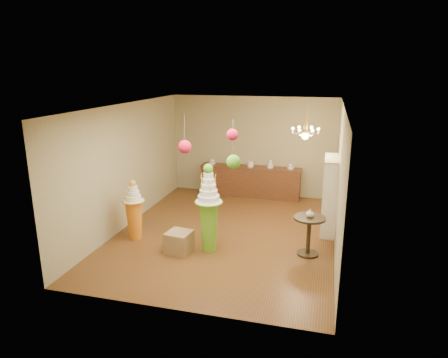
% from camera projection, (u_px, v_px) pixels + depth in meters
% --- Properties ---
extents(floor, '(6.50, 6.50, 0.00)m').
position_uv_depth(floor, '(226.00, 233.00, 9.52)').
color(floor, '#5A3618').
rests_on(floor, ground).
extents(ceiling, '(6.50, 6.50, 0.00)m').
position_uv_depth(ceiling, '(226.00, 106.00, 8.71)').
color(ceiling, white).
rests_on(ceiling, ground).
extents(wall_back, '(5.00, 0.04, 3.00)m').
position_uv_depth(wall_back, '(253.00, 146.00, 12.14)').
color(wall_back, tan).
rests_on(wall_back, ground).
extents(wall_front, '(5.00, 0.04, 3.00)m').
position_uv_depth(wall_front, '(173.00, 224.00, 6.09)').
color(wall_front, tan).
rests_on(wall_front, ground).
extents(wall_left, '(0.04, 6.50, 3.00)m').
position_uv_depth(wall_left, '(127.00, 166.00, 9.73)').
color(wall_left, tan).
rests_on(wall_left, ground).
extents(wall_right, '(0.04, 6.50, 3.00)m').
position_uv_depth(wall_right, '(339.00, 180.00, 8.50)').
color(wall_right, tan).
rests_on(wall_right, ground).
extents(pedestal_green, '(0.67, 0.67, 1.92)m').
position_uv_depth(pedestal_green, '(209.00, 215.00, 8.41)').
color(pedestal_green, '#67B427').
rests_on(pedestal_green, floor).
extents(pedestal_orange, '(0.48, 0.48, 1.40)m').
position_uv_depth(pedestal_orange, '(134.00, 215.00, 9.06)').
color(pedestal_orange, orange).
rests_on(pedestal_orange, floor).
extents(burlap_riser, '(0.56, 0.56, 0.45)m').
position_uv_depth(burlap_riser, '(179.00, 242.00, 8.49)').
color(burlap_riser, '#90764E').
rests_on(burlap_riser, floor).
extents(sideboard, '(3.04, 0.54, 1.16)m').
position_uv_depth(sideboard, '(250.00, 181.00, 12.16)').
color(sideboard, '#532D1A').
rests_on(sideboard, floor).
extents(shelving_unit, '(0.33, 1.20, 1.80)m').
position_uv_depth(shelving_unit, '(330.00, 195.00, 9.45)').
color(shelving_unit, beige).
rests_on(shelving_unit, floor).
extents(round_table, '(0.86, 0.86, 0.85)m').
position_uv_depth(round_table, '(309.00, 230.00, 8.27)').
color(round_table, black).
rests_on(round_table, floor).
extents(vase, '(0.18, 0.18, 0.17)m').
position_uv_depth(vase, '(310.00, 213.00, 8.17)').
color(vase, beige).
rests_on(vase, round_table).
extents(pom_red_left, '(0.26, 0.26, 0.77)m').
position_uv_depth(pom_red_left, '(185.00, 147.00, 7.54)').
color(pom_red_left, '#433D30').
rests_on(pom_red_left, ceiling).
extents(pom_green_mid, '(0.26, 0.26, 0.98)m').
position_uv_depth(pom_green_mid, '(233.00, 162.00, 7.27)').
color(pom_green_mid, '#433D30').
rests_on(pom_green_mid, ceiling).
extents(pom_red_right, '(0.20, 0.20, 0.40)m').
position_uv_depth(pom_red_right, '(232.00, 135.00, 6.82)').
color(pom_red_right, '#433D30').
rests_on(pom_red_right, ceiling).
extents(chandelier, '(0.73, 0.73, 0.85)m').
position_uv_depth(chandelier, '(305.00, 134.00, 9.41)').
color(chandelier, '#F0BF54').
rests_on(chandelier, ceiling).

